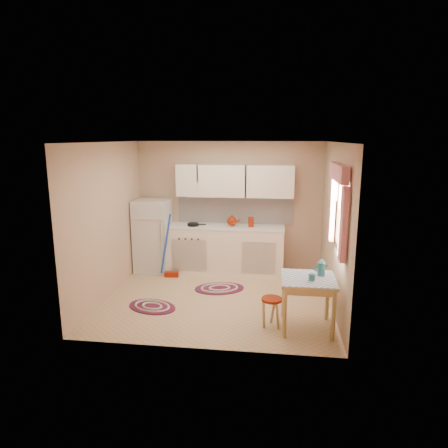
{
  "coord_description": "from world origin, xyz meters",
  "views": [
    {
      "loc": [
        0.88,
        -6.04,
        2.57
      ],
      "look_at": [
        0.08,
        0.25,
        1.19
      ],
      "focal_mm": 32.0,
      "sensor_mm": 36.0,
      "label": 1
    }
  ],
  "objects": [
    {
      "name": "broom",
      "position": [
        -1.0,
        0.9,
        0.6
      ],
      "size": [
        0.29,
        0.15,
        1.2
      ],
      "primitive_type": null,
      "rotation": [
        0.0,
        0.0,
        0.1
      ],
      "color": "blue",
      "rests_on": "ground"
    },
    {
      "name": "base_cabinets",
      "position": [
        -0.05,
        1.3,
        0.44
      ],
      "size": [
        2.25,
        0.6,
        0.88
      ],
      "primitive_type": "cube",
      "color": "white",
      "rests_on": "ground"
    },
    {
      "name": "stool",
      "position": [
        0.88,
        -0.89,
        0.21
      ],
      "size": [
        0.33,
        0.33,
        0.42
      ],
      "primitive_type": "cylinder",
      "rotation": [
        0.0,
        0.0,
        -0.2
      ],
      "color": "maroon",
      "rests_on": "ground"
    },
    {
      "name": "rug_left",
      "position": [
        -0.95,
        -0.47,
        0.01
      ],
      "size": [
        0.92,
        0.76,
        0.02
      ],
      "primitive_type": null,
      "rotation": [
        0.0,
        0.0,
        -0.35
      ],
      "color": "maroon",
      "rests_on": "ground"
    },
    {
      "name": "fridge",
      "position": [
        -1.45,
        1.25,
        0.7
      ],
      "size": [
        0.65,
        0.6,
        1.4
      ],
      "primitive_type": "cube",
      "color": "silver",
      "rests_on": "ground"
    },
    {
      "name": "mug",
      "position": [
        1.4,
        -0.97,
        0.77
      ],
      "size": [
        0.11,
        0.11,
        0.1
      ],
      "primitive_type": "cylinder",
      "rotation": [
        0.0,
        0.0,
        0.33
      ],
      "color": "#286D7B",
      "rests_on": "table"
    },
    {
      "name": "rug_center",
      "position": [
        -0.02,
        0.41,
        0.01
      ],
      "size": [
        0.98,
        0.78,
        0.02
      ],
      "primitive_type": null,
      "rotation": [
        0.0,
        0.0,
        0.27
      ],
      "color": "maroon",
      "rests_on": "ground"
    },
    {
      "name": "frying_pan",
      "position": [
        -0.65,
        1.25,
        0.94
      ],
      "size": [
        0.23,
        0.23,
        0.05
      ],
      "primitive_type": "cylinder",
      "rotation": [
        0.0,
        0.0,
        0.07
      ],
      "color": "black",
      "rests_on": "countertop"
    },
    {
      "name": "countertop",
      "position": [
        -0.05,
        1.3,
        0.9
      ],
      "size": [
        2.27,
        0.62,
        0.04
      ],
      "primitive_type": "cube",
      "color": "silver",
      "rests_on": "base_cabinets"
    },
    {
      "name": "red_kettle",
      "position": [
        0.09,
        1.3,
        1.02
      ],
      "size": [
        0.21,
        0.19,
        0.2
      ],
      "primitive_type": null,
      "rotation": [
        0.0,
        0.0,
        -0.03
      ],
      "color": "maroon",
      "rests_on": "countertop"
    },
    {
      "name": "room_shell",
      "position": [
        0.16,
        0.24,
        1.6
      ],
      "size": [
        3.64,
        3.6,
        2.52
      ],
      "color": "tan",
      "rests_on": "ground"
    },
    {
      "name": "table",
      "position": [
        1.36,
        -0.87,
        0.36
      ],
      "size": [
        0.72,
        0.72,
        0.72
      ],
      "primitive_type": "cube",
      "color": "tan",
      "rests_on": "ground"
    },
    {
      "name": "coffee_pot",
      "position": [
        1.54,
        -0.75,
        0.85
      ],
      "size": [
        0.13,
        0.11,
        0.25
      ],
      "primitive_type": null,
      "rotation": [
        0.0,
        0.0,
        0.0
      ],
      "color": "#286D7B",
      "rests_on": "table"
    },
    {
      "name": "red_canister",
      "position": [
        0.45,
        1.3,
        1.0
      ],
      "size": [
        0.11,
        0.11,
        0.16
      ],
      "primitive_type": "cylinder",
      "rotation": [
        0.0,
        0.0,
        0.07
      ],
      "color": "maroon",
      "rests_on": "countertop"
    }
  ]
}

